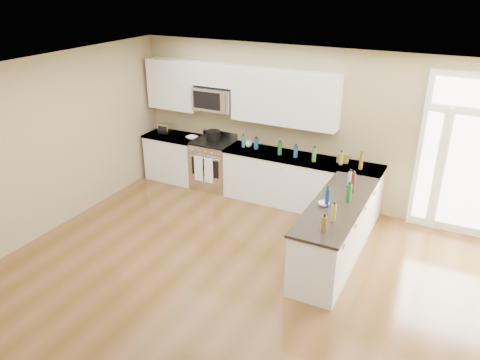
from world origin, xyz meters
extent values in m
plane|color=brown|center=(0.00, 0.00, 0.00)|extent=(8.00, 8.00, 0.00)
plane|color=tan|center=(0.00, 4.00, 1.40)|extent=(7.00, 0.00, 7.00)
plane|color=white|center=(0.00, 0.00, 2.80)|extent=(8.00, 8.00, 0.00)
cube|color=white|center=(-2.87, 3.69, 0.45)|extent=(1.06, 0.62, 0.90)
cube|color=black|center=(-2.87, 3.69, 0.05)|extent=(1.02, 0.52, 0.10)
cube|color=black|center=(-2.87, 3.69, 0.92)|extent=(1.10, 0.66, 0.04)
cube|color=white|center=(-0.16, 3.69, 0.45)|extent=(2.81, 0.62, 0.90)
cube|color=black|center=(-0.16, 3.69, 0.05)|extent=(2.77, 0.52, 0.10)
cube|color=black|center=(-0.16, 3.69, 0.92)|extent=(2.85, 0.66, 0.04)
cube|color=white|center=(0.93, 2.24, 0.45)|extent=(0.65, 2.28, 0.90)
cube|color=black|center=(0.93, 2.24, 0.05)|extent=(0.61, 2.18, 0.10)
cube|color=black|center=(0.93, 2.24, 0.92)|extent=(0.69, 2.32, 0.04)
cube|color=white|center=(-2.88, 3.83, 1.93)|extent=(1.04, 0.33, 0.95)
cube|color=white|center=(-0.57, 3.83, 1.93)|extent=(1.94, 0.33, 0.95)
cube|color=white|center=(-1.95, 3.83, 2.20)|extent=(0.82, 0.33, 0.40)
cube|color=silver|center=(-1.95, 3.80, 1.76)|extent=(0.78, 0.40, 0.42)
cube|color=black|center=(-2.01, 3.59, 1.76)|extent=(0.56, 0.01, 0.32)
cube|color=white|center=(2.55, 3.96, 1.30)|extent=(1.70, 0.08, 2.60)
cube|color=white|center=(2.55, 3.91, 1.05)|extent=(0.78, 0.02, 1.80)
cube|color=white|center=(1.89, 3.91, 1.05)|extent=(0.22, 0.02, 1.80)
cube|color=silver|center=(-1.95, 3.69, 0.46)|extent=(0.77, 0.63, 0.92)
cube|color=black|center=(-1.95, 3.69, 0.94)|extent=(0.77, 0.60, 0.03)
cube|color=silver|center=(-1.95, 3.99, 1.01)|extent=(0.77, 0.04, 0.14)
cube|color=black|center=(-1.95, 3.37, 0.52)|extent=(0.58, 0.01, 0.34)
cylinder|color=silver|center=(-1.95, 3.35, 0.74)|extent=(0.70, 0.02, 0.02)
cube|color=white|center=(-2.07, 3.34, 0.50)|extent=(0.18, 0.02, 0.50)
cube|color=white|center=(-1.85, 3.34, 0.50)|extent=(0.18, 0.02, 0.50)
cylinder|color=black|center=(-1.98, 3.76, 1.05)|extent=(0.28, 0.28, 0.21)
cube|color=silver|center=(-3.06, 3.71, 1.04)|extent=(0.24, 0.19, 0.21)
cube|color=brown|center=(0.55, 3.81, 1.02)|extent=(0.20, 0.16, 0.15)
imported|color=white|center=(-2.40, 3.65, 0.97)|extent=(0.26, 0.26, 0.05)
imported|color=white|center=(0.77, 2.08, 0.96)|extent=(0.21, 0.21, 0.05)
imported|color=white|center=(-1.22, 3.77, 0.99)|extent=(0.17, 0.17, 0.10)
cylinder|color=#19591E|center=(-0.55, 3.65, 1.05)|extent=(0.07, 0.07, 0.22)
cylinder|color=navy|center=(-1.05, 3.73, 1.04)|extent=(0.08, 0.08, 0.20)
cylinder|color=brown|center=(0.90, 3.63, 1.08)|extent=(0.06, 0.06, 0.28)
cylinder|color=olive|center=(1.01, 1.70, 1.06)|extent=(0.06, 0.06, 0.24)
cylinder|color=#26727F|center=(-1.30, 3.70, 1.05)|extent=(0.06, 0.06, 0.22)
cylinder|color=#591919|center=(1.00, 2.70, 1.09)|extent=(0.06, 0.06, 0.29)
cylinder|color=#B2B2B7|center=(0.88, 3.00, 1.03)|extent=(0.06, 0.06, 0.18)
cylinder|color=navy|center=(0.82, 2.05, 1.08)|extent=(0.06, 0.06, 0.28)
cylinder|color=#3F7226|center=(0.10, 3.61, 1.06)|extent=(0.07, 0.07, 0.24)
cylinder|color=#19591E|center=(1.04, 2.35, 1.07)|extent=(0.08, 0.08, 0.27)
cylinder|color=navy|center=(-0.25, 3.65, 1.04)|extent=(0.08, 0.08, 0.20)
cylinder|color=brown|center=(0.98, 1.40, 1.04)|extent=(0.07, 0.07, 0.20)
cylinder|color=olive|center=(0.55, 3.69, 1.05)|extent=(0.07, 0.07, 0.21)
camera|label=1|loc=(2.36, -3.63, 3.91)|focal=35.00mm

